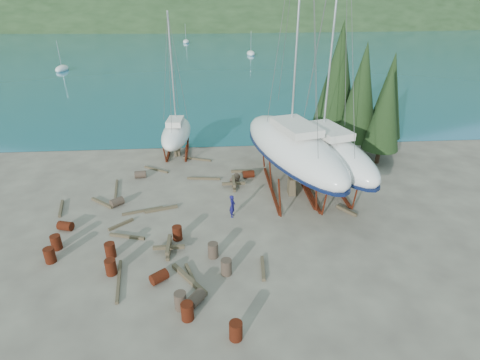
{
  "coord_description": "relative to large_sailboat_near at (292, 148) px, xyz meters",
  "views": [
    {
      "loc": [
        -0.36,
        -19.33,
        13.11
      ],
      "look_at": [
        1.35,
        3.0,
        2.19
      ],
      "focal_mm": 28.0,
      "sensor_mm": 36.0,
      "label": 1
    }
  ],
  "objects": [
    {
      "name": "timber_6",
      "position": [
        -3.4,
        3.45,
        -3.32
      ],
      "size": [
        1.74,
        0.29,
        0.19
      ],
      "primitive_type": "cube",
      "rotation": [
        0.0,
        0.0,
        1.51
      ],
      "color": "brown",
      "rests_on": "ground"
    },
    {
      "name": "small_sailboat_shore",
      "position": [
        -8.99,
        8.1,
        -1.41
      ],
      "size": [
        3.02,
        7.81,
        12.21
      ],
      "rotation": [
        0.0,
        0.0,
        -0.08
      ],
      "color": "white",
      "rests_on": "ground"
    },
    {
      "name": "timber_3",
      "position": [
        -10.73,
        -9.45,
        -3.35
      ],
      "size": [
        0.64,
        3.25,
        0.15
      ],
      "primitive_type": "cube",
      "rotation": [
        0.0,
        0.0,
        0.15
      ],
      "color": "brown",
      "rests_on": "ground"
    },
    {
      "name": "timber_11",
      "position": [
        -10.6,
        -2.46,
        -3.34
      ],
      "size": [
        2.66,
        0.92,
        0.15
      ],
      "primitive_type": "cube",
      "rotation": [
        0.0,
        0.0,
        1.86
      ],
      "color": "brown",
      "rests_on": "ground"
    },
    {
      "name": "moored_boat_left",
      "position": [
        -35.31,
        54.5,
        -3.03
      ],
      "size": [
        2.0,
        5.0,
        6.05
      ],
      "color": "white",
      "rests_on": "ground"
    },
    {
      "name": "cypress_mid_right",
      "position": [
        8.69,
        4.5,
        1.5
      ],
      "size": [
        3.06,
        3.06,
        8.5
      ],
      "color": "black",
      "rests_on": "ground"
    },
    {
      "name": "timber_9",
      "position": [
        -7.17,
        6.42,
        -3.35
      ],
      "size": [
        2.59,
        1.11,
        0.15
      ],
      "primitive_type": "cube",
      "rotation": [
        0.0,
        0.0,
        1.21
      ],
      "color": "brown",
      "rests_on": "ground"
    },
    {
      "name": "drum_8",
      "position": [
        -14.89,
        -6.3,
        -2.98
      ],
      "size": [
        0.58,
        0.58,
        0.88
      ],
      "primitive_type": "cylinder",
      "color": "#602310",
      "rests_on": "ground"
    },
    {
      "name": "drum_10",
      "position": [
        -11.6,
        -7.3,
        -2.98
      ],
      "size": [
        0.58,
        0.58,
        0.88
      ],
      "primitive_type": "cylinder",
      "color": "#602310",
      "rests_on": "ground"
    },
    {
      "name": "drum_16",
      "position": [
        -7.43,
        -11.5,
        -2.98
      ],
      "size": [
        0.58,
        0.58,
        0.88
      ],
      "primitive_type": "cylinder",
      "color": "#2D2823",
      "rests_on": "ground"
    },
    {
      "name": "far_hill",
      "position": [
        -5.31,
        314.5,
        -3.42
      ],
      "size": [
        800.0,
        360.0,
        110.0
      ],
      "primitive_type": "ellipsoid",
      "color": "#1D3219",
      "rests_on": "ground"
    },
    {
      "name": "far_house_left",
      "position": [
        -65.31,
        184.5,
        -0.5
      ],
      "size": [
        6.6,
        5.6,
        5.6
      ],
      "color": "beige",
      "rests_on": "ground"
    },
    {
      "name": "drum_4",
      "position": [
        -2.89,
        2.4,
        -3.13
      ],
      "size": [
        0.95,
        0.69,
        0.58
      ],
      "primitive_type": "cylinder",
      "rotation": [
        1.57,
        0.0,
        1.7
      ],
      "color": "#602310",
      "rests_on": "ground"
    },
    {
      "name": "drum_7",
      "position": [
        -4.97,
        -13.44,
        -2.98
      ],
      "size": [
        0.58,
        0.58,
        0.88
      ],
      "primitive_type": "cylinder",
      "color": "#602310",
      "rests_on": "ground"
    },
    {
      "name": "timber_1",
      "position": [
        3.25,
        -3.53,
        -3.32
      ],
      "size": [
        1.05,
        1.46,
        0.19
      ],
      "primitive_type": "cube",
      "rotation": [
        0.0,
        0.0,
        0.58
      ],
      "color": "brown",
      "rests_on": "ground"
    },
    {
      "name": "moored_boat_mid",
      "position": [
        4.69,
        74.5,
        -3.03
      ],
      "size": [
        2.0,
        5.0,
        6.05
      ],
      "color": "white",
      "rests_on": "ground"
    },
    {
      "name": "timber_2",
      "position": [
        -13.63,
        -1.17,
        -3.33
      ],
      "size": [
        1.83,
        1.58,
        0.19
      ],
      "primitive_type": "cube",
      "rotation": [
        0.0,
        0.0,
        0.87
      ],
      "color": "brown",
      "rests_on": "ground"
    },
    {
      "name": "bay_water",
      "position": [
        -5.31,
        309.5,
        -3.42
      ],
      "size": [
        700.0,
        700.0,
        0.0
      ],
      "primitive_type": "plane",
      "color": "#18647C",
      "rests_on": "ground"
    },
    {
      "name": "large_sailboat_near",
      "position": [
        0.0,
        0.0,
        0.0
      ],
      "size": [
        7.35,
        14.07,
        21.27
      ],
      "rotation": [
        0.0,
        0.0,
        0.27
      ],
      "color": "white",
      "rests_on": "ground"
    },
    {
      "name": "drum_9",
      "position": [
        -11.61,
        3.03,
        -3.13
      ],
      "size": [
        0.94,
        0.67,
        0.58
      ],
      "primitive_type": "cylinder",
      "rotation": [
        1.57,
        0.0,
        1.68
      ],
      "color": "#2D2823",
      "rests_on": "ground"
    },
    {
      "name": "far_house_right",
      "position": [
        24.69,
        184.5,
        -0.5
      ],
      "size": [
        6.6,
        5.6,
        5.6
      ],
      "color": "beige",
      "rests_on": "ground"
    },
    {
      "name": "worker",
      "position": [
        -4.54,
        -3.49,
        -2.64
      ],
      "size": [
        0.51,
        0.65,
        1.56
      ],
      "primitive_type": "imported",
      "rotation": [
        0.0,
        0.0,
        1.31
      ],
      "color": "#13114D",
      "rests_on": "ground"
    },
    {
      "name": "cypress_back_left",
      "position": [
        5.69,
        8.5,
        3.24
      ],
      "size": [
        4.14,
        4.14,
        11.5
      ],
      "color": "black",
      "rests_on": "ground"
    },
    {
      "name": "drum_0",
      "position": [
        -14.79,
        -7.52,
        -2.98
      ],
      "size": [
        0.58,
        0.58,
        0.88
      ],
      "primitive_type": "cylinder",
      "color": "#602310",
      "rests_on": "ground"
    },
    {
      "name": "drum_3",
      "position": [
        -7.08,
        -12.19,
        -2.98
      ],
      "size": [
        0.58,
        0.58,
        0.88
      ],
      "primitive_type": "cylinder",
      "color": "#602310",
      "rests_on": "ground"
    },
    {
      "name": "timber_10",
      "position": [
        -6.52,
        2.3,
        -3.34
      ],
      "size": [
        2.65,
        0.51,
        0.16
      ],
      "primitive_type": "cube",
      "rotation": [
        0.0,
        0.0,
        1.44
      ],
      "color": "brown",
      "rests_on": "ground"
    },
    {
      "name": "timber_4",
      "position": [
        -11.72,
        -4.09,
        -3.33
      ],
      "size": [
        1.42,
        1.29,
        0.17
      ],
      "primitive_type": "cube",
      "rotation": [
        0.0,
        0.0,
        2.3
      ],
      "color": "brown",
      "rests_on": "ground"
    },
    {
      "name": "timber_17",
      "position": [
        -16.26,
        -1.69,
        -3.34
      ],
      "size": [
        0.73,
        2.26,
        0.16
      ],
      "primitive_type": "cube",
      "rotation": [
        0.0,
        0.0,
        0.25
      ],
      "color": "brown",
      "rests_on": "ground"
    },
    {
      "name": "timber_pile_fore",
      "position": [
        -8.4,
        -7.08,
        -3.12
      ],
      "size": [
        1.8,
        1.8,
        0.6
      ],
      "color": "brown",
      "rests_on": "ground"
    },
    {
      "name": "large_sailboat_far",
      "position": [
        2.4,
        0.18,
        -0.29
      ],
      "size": [
        6.61,
        12.62,
        19.17
      ],
      "rotation": [
        0.0,
        0.0,
        0.27
      ],
      "color": "white",
      "rests_on": "ground"
    },
    {
      "name": "drum_2",
      "position": [
        -15.05,
        -4.33,
        -3.13
      ],
      "size": [
        1.01,
        0.8,
        0.58
      ],
      "primitive_type": "cylinder",
      "rotation": [
        1.57,
        0.0,
        1.29
      ],
      "color": "#602310",
      "rests_on": "ground"
    },
    {
      "name": "drum_17",
      "position": [
        -5.2,
        -9.24,
        -2.98
      ],
      "size": [
        0.58,
        0.58,
        0.88
      ],
      "primitive_type": "cylinder",
      "color": "#2D2823",
      "rests_on": "ground"
    },
    {
      "name": "drum_11",
      "position": [
        -4.04,
        1.66,
        -3.13
      ],
      "size": [
        0.88,
        1.04,
        0.58
      ],
      "primitive_type": "cylinder",
      "rotation": [
        1.57,
        0.0,
        2.74
      ],
      "color": "#2D2823",
      "rests_on": "ground"
    },
    {
      "name": "timber_16",
      "position": [
        -7.14,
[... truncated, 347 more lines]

